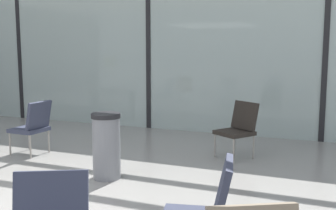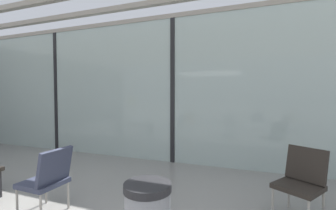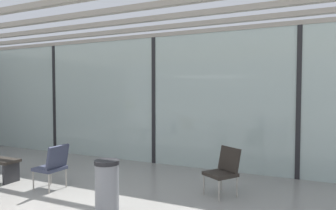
% 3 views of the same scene
% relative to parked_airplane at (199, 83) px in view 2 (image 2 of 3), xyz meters
% --- Properties ---
extents(glass_curtain_wall, '(14.00, 0.08, 3.30)m').
position_rel_parked_airplane_xyz_m(glass_curtain_wall, '(0.45, -4.78, -0.43)').
color(glass_curtain_wall, '#A3B7B2').
rests_on(glass_curtain_wall, ground).
extents(window_mullion_0, '(0.10, 0.12, 3.30)m').
position_rel_parked_airplane_xyz_m(window_mullion_0, '(-3.05, -4.78, -0.43)').
color(window_mullion_0, black).
rests_on(window_mullion_0, ground).
extents(window_mullion_1, '(0.10, 0.12, 3.30)m').
position_rel_parked_airplane_xyz_m(window_mullion_1, '(0.45, -4.78, -0.43)').
color(window_mullion_1, black).
rests_on(window_mullion_1, ground).
extents(parked_airplane, '(14.53, 4.17, 4.17)m').
position_rel_parked_airplane_xyz_m(parked_airplane, '(0.00, 0.00, 0.00)').
color(parked_airplane, silver).
rests_on(parked_airplane, ground).
extents(lounge_chair_1, '(0.54, 0.49, 0.87)m').
position_rel_parked_airplane_xyz_m(lounge_chair_1, '(-0.31, -7.56, -1.59)').
color(lounge_chair_1, '#33384C').
rests_on(lounge_chair_1, ground).
extents(lounge_chair_5, '(0.69, 0.70, 0.87)m').
position_rel_parked_airplane_xyz_m(lounge_chair_5, '(2.76, -6.47, -1.59)').
color(lounge_chair_5, '#28231E').
rests_on(lounge_chair_5, ground).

